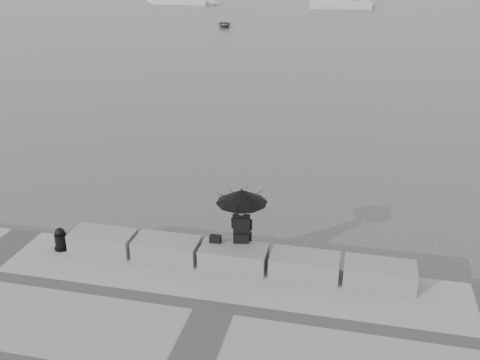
% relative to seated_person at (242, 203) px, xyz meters
% --- Properties ---
extents(ground, '(360.00, 360.00, 0.00)m').
position_rel_seated_person_xyz_m(ground, '(-0.11, 0.07, -2.02)').
color(ground, '#3F4244').
rests_on(ground, ground).
extents(stone_block_far_left, '(1.60, 0.80, 0.50)m').
position_rel_seated_person_xyz_m(stone_block_far_left, '(-3.51, -0.38, -1.27)').
color(stone_block_far_left, slate).
rests_on(stone_block_far_left, promenade).
extents(stone_block_left, '(1.60, 0.80, 0.50)m').
position_rel_seated_person_xyz_m(stone_block_left, '(-1.81, -0.38, -1.27)').
color(stone_block_left, slate).
rests_on(stone_block_left, promenade).
extents(stone_block_centre, '(1.60, 0.80, 0.50)m').
position_rel_seated_person_xyz_m(stone_block_centre, '(-0.11, -0.38, -1.27)').
color(stone_block_centre, slate).
rests_on(stone_block_centre, promenade).
extents(stone_block_right, '(1.60, 0.80, 0.50)m').
position_rel_seated_person_xyz_m(stone_block_right, '(1.59, -0.38, -1.27)').
color(stone_block_right, slate).
rests_on(stone_block_right, promenade).
extents(stone_block_far_right, '(1.60, 0.80, 0.50)m').
position_rel_seated_person_xyz_m(stone_block_far_right, '(3.29, -0.38, -1.27)').
color(stone_block_far_right, slate).
rests_on(stone_block_far_right, promenade).
extents(seated_person, '(1.24, 1.24, 1.39)m').
position_rel_seated_person_xyz_m(seated_person, '(0.00, 0.00, 0.00)').
color(seated_person, black).
rests_on(seated_person, stone_block_centre).
extents(bag, '(0.27, 0.16, 0.17)m').
position_rel_seated_person_xyz_m(bag, '(-0.60, -0.22, -0.93)').
color(bag, black).
rests_on(bag, stone_block_centre).
extents(mooring_bollard, '(0.38, 0.38, 0.60)m').
position_rel_seated_person_xyz_m(mooring_bollard, '(-4.57, -0.58, -1.27)').
color(mooring_bollard, black).
rests_on(mooring_bollard, promenade).
extents(sailboat_left, '(9.18, 2.68, 12.90)m').
position_rel_seated_person_xyz_m(sailboat_left, '(-27.07, 75.29, -1.51)').
color(sailboat_left, silver).
rests_on(sailboat_left, ground).
extents(motor_cruiser, '(9.31, 4.20, 4.50)m').
position_rel_seated_person_xyz_m(motor_cruiser, '(-1.53, 73.16, -1.13)').
color(motor_cruiser, silver).
rests_on(motor_cruiser, ground).
extents(dinghy, '(3.33, 2.12, 0.52)m').
position_rel_seated_person_xyz_m(dinghy, '(-12.86, 48.17, -1.76)').
color(dinghy, slate).
rests_on(dinghy, ground).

